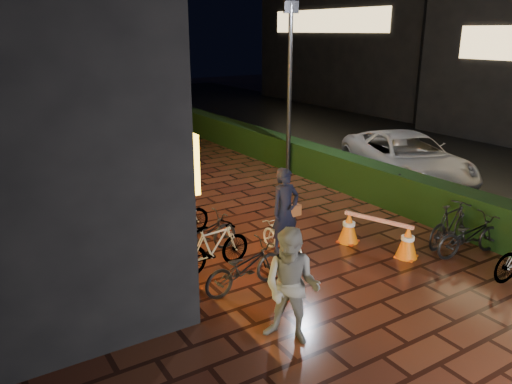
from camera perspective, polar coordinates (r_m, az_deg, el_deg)
ground at (r=9.79m, az=14.02°, el=-9.75°), size 80.00×80.00×0.00m
asphalt_road at (r=19.40m, az=22.09°, el=3.34°), size 11.00×60.00×0.01m
hedge at (r=17.40m, az=2.85°, el=4.78°), size 0.70×20.00×1.00m
bystander_person at (r=7.43m, az=4.10°, el=-10.74°), size 1.07×1.11×1.80m
van at (r=15.99m, az=16.79°, el=3.74°), size 4.16×5.82×1.47m
lamp_post_hedge at (r=15.86m, az=3.86°, el=12.34°), size 0.51×0.15×5.31m
lamp_post_sf at (r=15.71m, az=-17.90°, el=11.38°), size 0.50×0.15×5.26m
cyclist at (r=10.21m, az=3.17°, el=-3.68°), size 0.69×1.33×1.89m
traffic_barrier at (r=10.92m, az=13.67°, el=-4.67°), size 0.98×1.73×0.71m
cart_assembly at (r=13.57m, az=15.74°, el=0.40°), size 0.57×0.56×1.02m
parked_bikes_storefront at (r=10.04m, az=-5.39°, el=-5.65°), size 1.79×3.44×0.96m
parked_bikes_hedge at (r=11.13m, az=24.17°, el=-4.75°), size 1.79×2.38×0.96m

